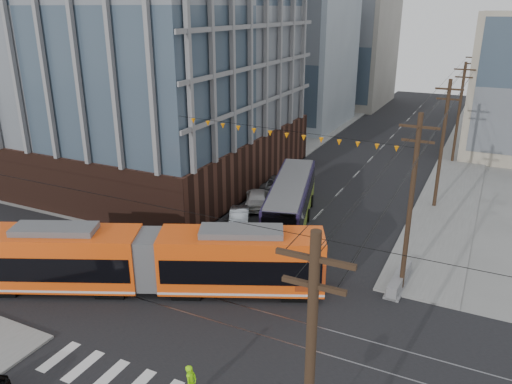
% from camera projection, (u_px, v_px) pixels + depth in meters
% --- Properties ---
extents(ground, '(160.00, 160.00, 0.00)m').
position_uv_depth(ground, '(187.00, 354.00, 25.07)').
color(ground, slate).
extents(office_building, '(30.00, 25.00, 28.60)m').
position_uv_depth(office_building, '(120.00, 30.00, 48.51)').
color(office_building, '#381E16').
rests_on(office_building, ground).
extents(bg_bldg_nw_near, '(18.00, 16.00, 18.00)m').
position_uv_depth(bg_bldg_nw_near, '(283.00, 61.00, 72.76)').
color(bg_bldg_nw_near, '#8C99A5').
rests_on(bg_bldg_nw_near, ground).
extents(bg_bldg_nw_far, '(16.00, 18.00, 20.00)m').
position_uv_depth(bg_bldg_nw_far, '(343.00, 46.00, 88.05)').
color(bg_bldg_nw_far, gray).
rests_on(bg_bldg_nw_far, ground).
extents(utility_pole_far, '(0.30, 0.30, 11.00)m').
position_uv_depth(utility_pole_far, '(469.00, 94.00, 66.89)').
color(utility_pole_far, black).
rests_on(utility_pole_far, ground).
extents(streetcar, '(20.28, 11.27, 4.03)m').
position_uv_depth(streetcar, '(150.00, 260.00, 30.09)').
color(streetcar, '#F75010').
rests_on(streetcar, ground).
extents(city_bus, '(5.99, 13.11, 3.63)m').
position_uv_depth(city_bus, '(290.00, 202.00, 39.71)').
color(city_bus, '#20183A').
rests_on(city_bus, ground).
extents(parked_car_silver, '(3.13, 4.52, 1.41)m').
position_uv_depth(parked_car_silver, '(240.00, 215.00, 40.00)').
color(parked_car_silver, '#ACB5BC').
rests_on(parked_car_silver, ground).
extents(parked_car_white, '(3.96, 5.43, 1.46)m').
position_uv_depth(parked_car_white, '(257.00, 198.00, 43.53)').
color(parked_car_white, '#B7B7B7').
rests_on(parked_car_white, ground).
extents(parked_car_grey, '(2.68, 5.13, 1.38)m').
position_uv_depth(parked_car_grey, '(278.00, 183.00, 47.31)').
color(parked_car_grey, '#4F5153').
rests_on(parked_car_grey, ground).
extents(pedestrian, '(0.51, 0.72, 1.85)m').
position_uv_depth(pedestrian, '(191.00, 384.00, 21.76)').
color(pedestrian, '#8CF60A').
rests_on(pedestrian, ground).
extents(jersey_barrier, '(1.11, 4.18, 0.83)m').
position_uv_depth(jersey_barrier, '(399.00, 279.00, 31.12)').
color(jersey_barrier, slate).
rests_on(jersey_barrier, ground).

